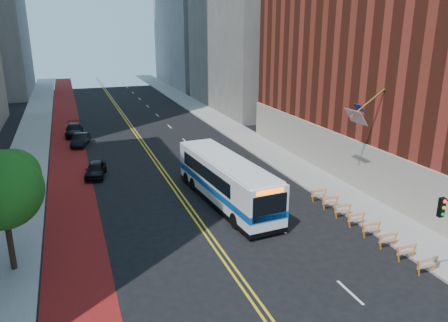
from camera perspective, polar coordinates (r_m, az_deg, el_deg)
name	(u,v)px	position (r m, az deg, el deg)	size (l,w,h in m)	color
ground	(247,290)	(23.20, 3.01, -16.43)	(160.00, 160.00, 0.00)	black
sidewalk_left	(28,154)	(49.59, -24.18, 0.82)	(4.00, 140.00, 0.15)	gray
sidewalk_right	(243,135)	(53.16, 2.44, 3.39)	(4.00, 140.00, 0.15)	gray
bus_lane_paint	(68,151)	(49.42, -19.69, 1.21)	(3.60, 140.00, 0.01)	maroon
center_line_inner	(142,145)	(49.98, -10.61, 2.11)	(0.14, 140.00, 0.01)	gold
center_line_outer	(146,144)	(50.04, -10.21, 2.15)	(0.14, 140.00, 0.01)	gold
lane_dashes	(170,126)	(58.52, -7.12, 4.50)	(0.14, 98.20, 0.01)	silver
brick_building	(433,49)	(41.97, 25.69, 13.08)	(18.73, 36.00, 22.00)	maroon
construction_barriers	(363,222)	(29.89, 17.75, -7.66)	(1.42, 10.91, 1.00)	orange
street_tree	(3,186)	(25.31, -26.95, -2.99)	(4.20, 4.20, 6.70)	black
transit_bus	(225,180)	(32.62, 0.19, -2.47)	(3.88, 12.92, 3.50)	white
car_a	(96,169)	(40.26, -16.44, -1.04)	(1.59, 3.94, 1.34)	black
car_b	(81,140)	(51.15, -18.23, 2.65)	(1.42, 4.07, 1.34)	black
car_c	(74,130)	(56.09, -19.00, 3.87)	(2.00, 4.91, 1.43)	black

